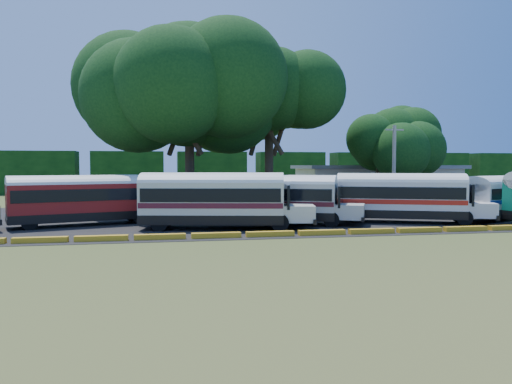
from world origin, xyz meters
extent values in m
plane|color=#34521B|center=(0.00, 0.00, 0.00)|extent=(160.00, 160.00, 0.00)
cube|color=black|center=(1.00, 12.00, 0.01)|extent=(64.00, 24.00, 0.02)
cube|color=gold|center=(-13.50, 1.00, 0.15)|extent=(2.70, 0.45, 0.30)
cube|color=gold|center=(-10.50, 1.00, 0.15)|extent=(2.70, 0.45, 0.30)
cube|color=gold|center=(-7.50, 1.00, 0.15)|extent=(2.70, 0.45, 0.30)
cube|color=gold|center=(-4.50, 1.00, 0.15)|extent=(2.70, 0.45, 0.30)
cube|color=gold|center=(-1.50, 1.00, 0.15)|extent=(2.70, 0.45, 0.30)
cube|color=gold|center=(1.50, 1.00, 0.15)|extent=(2.70, 0.45, 0.30)
cube|color=gold|center=(4.50, 1.00, 0.15)|extent=(2.70, 0.45, 0.30)
cube|color=gold|center=(7.50, 1.00, 0.15)|extent=(2.70, 0.45, 0.30)
cube|color=gold|center=(10.50, 1.00, 0.15)|extent=(2.70, 0.45, 0.30)
cube|color=gold|center=(13.50, 1.00, 0.15)|extent=(2.70, 0.45, 0.30)
cube|color=beige|center=(18.00, 30.00, 1.80)|extent=(18.00, 8.00, 3.60)
cube|color=slate|center=(18.00, 30.00, 3.80)|extent=(19.00, 9.00, 0.40)
cube|color=black|center=(-24.00, 48.00, 3.00)|extent=(10.00, 4.00, 6.00)
cube|color=black|center=(-12.00, 48.00, 3.00)|extent=(10.00, 4.00, 6.00)
cube|color=black|center=(0.00, 48.00, 3.00)|extent=(10.00, 4.00, 6.00)
cube|color=black|center=(12.00, 48.00, 3.00)|extent=(10.00, 4.00, 6.00)
cube|color=black|center=(24.00, 48.00, 3.00)|extent=(10.00, 4.00, 6.00)
cube|color=black|center=(36.00, 48.00, 3.00)|extent=(10.00, 4.00, 6.00)
cube|color=black|center=(48.00, 48.00, 3.00)|extent=(10.00, 4.00, 6.00)
cylinder|color=black|center=(-8.85, 8.58, 0.50)|extent=(1.04, 0.58, 1.00)
cylinder|color=black|center=(-9.53, 10.61, 0.50)|extent=(1.04, 0.58, 1.00)
cylinder|color=black|center=(-15.32, 6.42, 0.50)|extent=(1.04, 0.58, 1.00)
cylinder|color=black|center=(-16.00, 8.46, 0.50)|extent=(1.04, 0.58, 1.00)
cube|color=black|center=(-12.90, 8.36, 0.65)|extent=(8.60, 4.98, 0.55)
cube|color=maroon|center=(-12.90, 8.36, 1.84)|extent=(8.60, 4.98, 1.84)
cube|color=black|center=(-12.90, 8.36, 2.06)|extent=(8.30, 4.93, 0.77)
ellipsoid|color=white|center=(-12.90, 8.36, 2.76)|extent=(8.60, 4.98, 1.13)
cube|color=maroon|center=(-8.14, 9.94, 0.95)|extent=(2.41, 2.66, 0.95)
cube|color=black|center=(-8.74, 9.74, 1.93)|extent=(0.87, 2.24, 1.38)
cube|color=black|center=(-7.33, 10.21, 0.55)|extent=(0.95, 2.39, 0.30)
cube|color=black|center=(-16.75, 7.07, 0.55)|extent=(0.95, 2.39, 0.30)
cylinder|color=black|center=(-0.47, 2.90, 0.53)|extent=(1.10, 0.51, 1.06)
cylinder|color=black|center=(-0.01, 5.13, 0.53)|extent=(1.10, 0.51, 1.06)
cylinder|color=black|center=(-7.55, 4.37, 0.53)|extent=(1.10, 0.51, 1.06)
cylinder|color=black|center=(-7.08, 6.60, 0.53)|extent=(1.10, 0.51, 1.06)
cube|color=black|center=(-4.30, 4.86, 0.69)|extent=(9.07, 4.38, 0.58)
cube|color=beige|center=(-4.30, 4.86, 1.95)|extent=(9.07, 4.38, 1.95)
cube|color=black|center=(-4.30, 4.86, 2.18)|extent=(8.75, 4.37, 0.82)
cube|color=#531521|center=(-4.30, 4.86, 1.56)|extent=(9.00, 4.40, 0.32)
ellipsoid|color=white|center=(-4.30, 4.86, 2.92)|extent=(9.07, 4.38, 1.20)
cube|color=beige|center=(0.91, 3.77, 1.01)|extent=(2.35, 2.68, 1.01)
cube|color=black|center=(0.25, 3.91, 2.05)|extent=(0.65, 2.43, 1.46)
cube|color=black|center=(1.79, 3.59, 0.58)|extent=(0.72, 2.59, 0.32)
cube|color=black|center=(-8.51, 5.74, 0.58)|extent=(0.72, 2.59, 0.32)
cylinder|color=black|center=(3.24, 4.30, 0.50)|extent=(1.03, 0.67, 1.00)
cylinder|color=black|center=(4.13, 6.26, 0.50)|extent=(1.03, 0.67, 1.00)
cylinder|color=black|center=(-2.97, 7.13, 0.50)|extent=(1.03, 0.67, 1.00)
cylinder|color=black|center=(-2.08, 9.08, 0.50)|extent=(1.03, 0.67, 1.00)
cube|color=black|center=(0.12, 6.90, 0.65)|extent=(8.53, 5.69, 0.55)
cube|color=beige|center=(0.12, 6.90, 1.84)|extent=(8.53, 5.69, 1.84)
cube|color=black|center=(0.12, 6.90, 2.06)|extent=(8.26, 5.60, 0.77)
cube|color=#52151B|center=(0.12, 6.90, 1.47)|extent=(8.47, 5.69, 0.30)
ellipsoid|color=white|center=(0.12, 6.90, 2.76)|extent=(8.53, 5.69, 1.13)
cube|color=beige|center=(4.69, 4.83, 0.95)|extent=(2.56, 2.76, 0.95)
cube|color=black|center=(4.12, 5.09, 1.93)|extent=(1.09, 2.16, 1.38)
cube|color=black|center=(5.47, 4.47, 0.55)|extent=(1.18, 2.31, 0.30)
cube|color=black|center=(-3.58, 8.58, 0.55)|extent=(1.18, 2.31, 0.30)
cylinder|color=black|center=(12.09, 3.45, 0.52)|extent=(1.07, 0.67, 1.03)
cylinder|color=black|center=(12.94, 5.49, 0.52)|extent=(1.07, 0.67, 1.03)
cylinder|color=black|center=(5.60, 6.17, 0.52)|extent=(1.07, 0.67, 1.03)
cylinder|color=black|center=(6.46, 8.21, 0.52)|extent=(1.07, 0.67, 1.03)
cube|color=black|center=(8.80, 6.03, 0.67)|extent=(8.82, 5.67, 0.57)
cube|color=silver|center=(8.80, 6.03, 1.90)|extent=(8.82, 5.67, 1.89)
cube|color=black|center=(8.80, 6.03, 2.12)|extent=(8.53, 5.59, 0.79)
cube|color=red|center=(8.80, 6.03, 1.52)|extent=(8.76, 5.67, 0.31)
ellipsoid|color=white|center=(8.80, 6.03, 2.84)|extent=(8.82, 5.67, 1.16)
cube|color=silver|center=(13.56, 4.03, 0.98)|extent=(2.60, 2.82, 0.98)
cube|color=black|center=(12.96, 4.28, 1.99)|extent=(1.06, 2.25, 1.42)
cube|color=black|center=(14.37, 3.69, 0.57)|extent=(1.15, 2.41, 0.31)
cube|color=black|center=(4.94, 7.66, 0.57)|extent=(1.15, 2.41, 0.31)
cylinder|color=black|center=(15.30, 4.62, 0.49)|extent=(1.00, 0.64, 0.97)
cylinder|color=black|center=(14.47, 6.52, 0.49)|extent=(1.00, 0.64, 0.97)
cube|color=black|center=(17.47, 6.71, 0.63)|extent=(8.28, 5.44, 0.54)
cube|color=white|center=(17.47, 6.71, 1.79)|extent=(8.28, 5.44, 1.78)
cube|color=black|center=(17.47, 6.71, 2.00)|extent=(8.01, 5.36, 0.75)
cube|color=navy|center=(17.47, 6.71, 1.43)|extent=(8.23, 5.44, 0.29)
ellipsoid|color=white|center=(17.47, 6.71, 2.68)|extent=(8.28, 5.44, 1.09)
cube|color=black|center=(13.86, 5.12, 0.54)|extent=(1.12, 2.25, 0.29)
cylinder|color=#37291B|center=(-4.95, 17.66, 3.71)|extent=(0.80, 0.80, 7.43)
cylinder|color=#37291B|center=(-3.73, 18.11, 6.90)|extent=(1.34, 2.69, 4.24)
cylinder|color=#37291B|center=(-5.95, 18.50, 6.90)|extent=(2.07, 2.35, 4.24)
cylinder|color=#37291B|center=(-5.18, 16.38, 6.90)|extent=(2.74, 0.90, 4.24)
ellipsoid|color=black|center=(-4.95, 17.66, 10.85)|extent=(14.44, 14.44, 10.59)
cylinder|color=#37291B|center=(2.64, 20.22, 3.78)|extent=(0.80, 0.80, 7.57)
cylinder|color=#37291B|center=(3.86, 20.66, 7.03)|extent=(1.35, 2.73, 4.32)
cylinder|color=#37291B|center=(1.64, 21.06, 7.03)|extent=(2.10, 2.39, 4.32)
cylinder|color=#37291B|center=(2.41, 18.94, 7.03)|extent=(2.78, 0.91, 4.32)
ellipsoid|color=black|center=(2.64, 20.22, 11.04)|extent=(10.57, 10.57, 7.75)
cylinder|color=#37291B|center=(15.80, 21.58, 2.29)|extent=(0.80, 0.80, 4.58)
cylinder|color=#37291B|center=(17.02, 22.03, 4.25)|extent=(1.03, 1.85, 2.70)
cylinder|color=#37291B|center=(14.80, 22.42, 4.25)|extent=(1.50, 1.67, 2.70)
cylinder|color=#37291B|center=(15.57, 20.30, 4.25)|extent=(1.86, 0.75, 2.70)
ellipsoid|color=black|center=(15.80, 21.58, 6.88)|extent=(7.98, 7.98, 5.85)
cylinder|color=gray|center=(11.56, 12.56, 3.64)|extent=(0.30, 0.30, 7.28)
cube|color=gray|center=(11.56, 12.56, 6.91)|extent=(1.60, 0.12, 0.12)
camera|label=1|loc=(-7.44, -25.86, 3.93)|focal=35.00mm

